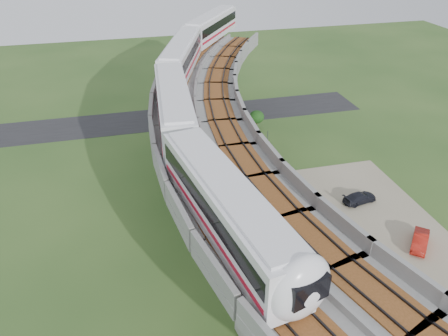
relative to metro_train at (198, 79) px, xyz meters
The scene contains 13 objects.
ground 16.76m from the metro_train, 97.20° to the right, with size 160.00×160.00×0.00m, color #2D4E1F.
dirt_lot 22.04m from the metro_train, 46.59° to the right, with size 18.00×26.00×0.04m, color gray.
asphalt_road 22.43m from the metro_train, 94.36° to the left, with size 60.00×8.00×0.03m, color #232326.
viaduct 12.00m from the metro_train, 77.92° to the right, with size 19.58×73.98×11.40m.
metro_train is the anchor object (origin of this frame).
fence 18.18m from the metro_train, 53.60° to the right, with size 3.87×38.73×1.50m.
tree_0 18.58m from the metro_train, 48.17° to the left, with size 2.11×2.11×2.97m.
tree_1 13.03m from the metro_train, 17.09° to the left, with size 2.78×2.78×3.00m.
tree_2 13.33m from the metro_train, 45.44° to the right, with size 1.99×1.99×2.62m.
tree_3 21.93m from the metro_train, 75.64° to the right, with size 2.17×2.17×3.35m.
car_white 20.12m from the metro_train, 64.18° to the right, with size 1.56×3.88×1.32m, color white.
car_red 26.41m from the metro_train, 42.49° to the right, with size 1.31×3.77×1.24m, color #A5190F.
car_dark 21.18m from the metro_train, 27.56° to the right, with size 1.56×3.84×1.12m, color black.
Camera 1 is at (-6.40, -30.71, 27.13)m, focal length 35.00 mm.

